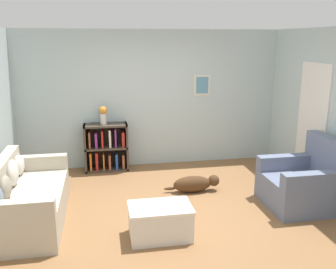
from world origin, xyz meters
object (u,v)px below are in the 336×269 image
at_px(vase, 103,114).
at_px(couch, 26,200).
at_px(dog, 195,184).
at_px(recliner_chair, 305,183).
at_px(bookshelf, 106,148).
at_px(coffee_table, 160,221).

bearing_deg(vase, couch, -119.41).
height_order(dog, vase, vase).
bearing_deg(couch, vase, 60.59).
bearing_deg(recliner_chair, dog, 151.73).
relative_size(bookshelf, vase, 2.60).
bearing_deg(recliner_chair, bookshelf, 143.00).
bearing_deg(couch, bookshelf, 60.06).
distance_m(couch, coffee_table, 1.87).
bearing_deg(coffee_table, bookshelf, 102.48).
relative_size(bookshelf, coffee_table, 1.14).
bearing_deg(coffee_table, couch, 156.93).
relative_size(couch, vase, 5.48).
distance_m(couch, bookshelf, 2.25).
relative_size(coffee_table, dog, 0.85).
xyz_separation_m(recliner_chair, coffee_table, (-2.25, -0.53, -0.13)).
height_order(bookshelf, dog, bookshelf).
height_order(bookshelf, coffee_table, bookshelf).
height_order(couch, dog, couch).
height_order(bookshelf, vase, vase).
height_order(coffee_table, vase, vase).
xyz_separation_m(recliner_chair, vase, (-2.88, 2.13, 0.73)).
distance_m(recliner_chair, vase, 3.65).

